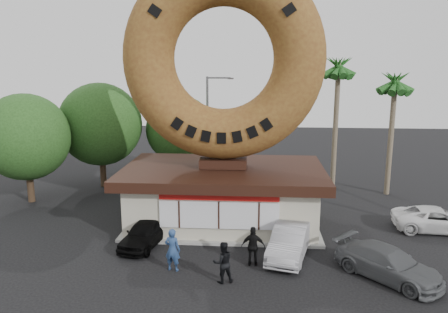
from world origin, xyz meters
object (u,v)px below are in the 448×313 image
street_lamp (209,122)px  car_black (145,233)px  person_center (223,262)px  car_silver (290,241)px  donut_shop (223,193)px  giant_donut (223,59)px  car_white (438,219)px  car_grey (388,263)px  person_right (253,246)px  person_left (172,250)px

street_lamp → car_black: 14.10m
person_center → car_silver: size_ratio=0.40×
person_center → donut_shop: bearing=-104.2°
car_black → giant_donut: bearing=54.4°
person_center → car_black: bearing=-58.1°
donut_shop → car_black: donut_shop is taller
car_white → street_lamp: bearing=56.9°
car_grey → car_silver: bearing=110.1°
car_black → car_grey: (11.15, -2.63, 0.03)m
donut_shop → person_right: donut_shop is taller
person_right → donut_shop: bearing=-70.2°
donut_shop → car_grey: size_ratio=2.41×
donut_shop → car_white: donut_shop is taller
car_white → car_black: bearing=105.5°
person_left → car_black: size_ratio=0.51×
donut_shop → car_silver: bearing=-50.1°
giant_donut → car_silver: giant_donut is taller
street_lamp → car_white: (13.60, -10.37, -3.83)m
person_right → car_grey: bearing=173.7°
donut_shop → person_left: size_ratio=5.77×
car_silver → car_grey: (4.00, -1.93, -0.05)m
person_right → car_grey: size_ratio=0.40×
person_right → car_black: bearing=-17.2°
person_left → car_silver: person_left is taller
street_lamp → person_left: (0.06, -16.04, -3.51)m
car_silver → car_grey: car_silver is taller
car_silver → car_white: size_ratio=0.94×
car_white → car_grey: bearing=147.4°
person_center → person_right: size_ratio=0.97×
person_right → car_silver: 2.07m
street_lamp → car_black: (-1.83, -13.45, -3.83)m
donut_shop → person_center: bearing=-85.9°
donut_shop → person_center: (0.50, -6.92, -0.88)m
donut_shop → person_right: size_ratio=6.10×
giant_donut → car_black: (-3.69, -3.45, -8.56)m
car_grey → person_left: bearing=135.6°
giant_donut → car_white: 14.54m
giant_donut → person_center: (0.50, -6.94, -8.33)m
car_grey → street_lamp: bearing=76.0°
street_lamp → car_white: bearing=-37.3°
donut_shop → person_left: donut_shop is taller
person_left → car_black: 3.22m
street_lamp → car_black: street_lamp is taller
person_left → street_lamp: bearing=-78.5°
car_black → street_lamp: bearing=93.5°
person_center → person_right: 2.06m
donut_shop → car_grey: (7.46, -6.06, -1.09)m
person_right → car_white: (10.00, 4.93, -0.27)m
person_right → car_grey: (5.72, -0.78, -0.24)m
giant_donut → person_right: giant_donut is taller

